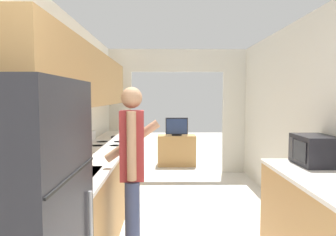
{
  "coord_description": "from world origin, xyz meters",
  "views": [
    {
      "loc": [
        -0.28,
        -0.78,
        1.56
      ],
      "look_at": [
        -0.22,
        3.5,
        1.25
      ],
      "focal_mm": 32.0,
      "sensor_mm": 36.0,
      "label": 1
    }
  ],
  "objects": [
    {
      "name": "television",
      "position": [
        0.01,
        5.87,
        0.88
      ],
      "size": [
        0.5,
        0.16,
        0.4
      ],
      "color": "black",
      "rests_on": "tv_cabinet"
    },
    {
      "name": "knife",
      "position": [
        -1.12,
        4.14,
        0.9
      ],
      "size": [
        0.04,
        0.3,
        0.02
      ],
      "rotation": [
        0.0,
        0.0,
        -0.01
      ],
      "color": "#B7B7BC",
      "rests_on": "counter_left"
    },
    {
      "name": "counter_left",
      "position": [
        -1.07,
        2.9,
        0.45
      ],
      "size": [
        0.62,
        3.93,
        0.89
      ],
      "color": "#B2844C",
      "rests_on": "ground_plane"
    },
    {
      "name": "wall_far_with_doorway",
      "position": [
        0.0,
        5.28,
        1.46
      ],
      "size": [
        3.15,
        0.06,
        2.5
      ],
      "color": "silver",
      "rests_on": "ground_plane"
    },
    {
      "name": "tv_cabinet",
      "position": [
        0.01,
        5.91,
        0.34
      ],
      "size": [
        0.85,
        0.42,
        0.69
      ],
      "color": "#B2844C",
      "rests_on": "ground_plane"
    },
    {
      "name": "wall_left",
      "position": [
        -1.32,
        2.45,
        1.48
      ],
      "size": [
        0.38,
        7.65,
        2.5
      ],
      "color": "silver",
      "rests_on": "ground_plane"
    },
    {
      "name": "person",
      "position": [
        -0.56,
        1.86,
        0.88
      ],
      "size": [
        0.53,
        0.39,
        1.64
      ],
      "rotation": [
        0.0,
        0.0,
        1.65
      ],
      "color": "#384266",
      "rests_on": "ground_plane"
    },
    {
      "name": "microwave",
      "position": [
        1.19,
        2.09,
        1.03
      ],
      "size": [
        0.33,
        0.44,
        0.29
      ],
      "color": "black",
      "rests_on": "counter_right"
    },
    {
      "name": "range_oven",
      "position": [
        -1.07,
        3.46,
        0.45
      ],
      "size": [
        0.66,
        0.79,
        1.03
      ],
      "color": "white",
      "rests_on": "ground_plane"
    }
  ]
}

